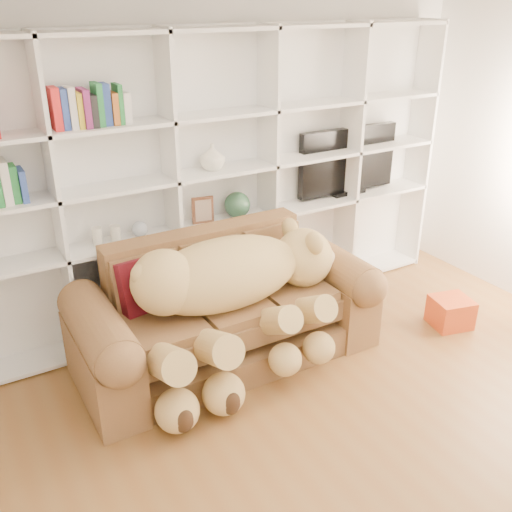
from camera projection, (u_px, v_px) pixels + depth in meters
floor at (405, 479)px, 3.36m from camera, size 5.00×5.00×0.00m
wall_back at (210, 159)px, 4.75m from camera, size 5.00×0.02×2.70m
bookshelf at (191, 172)px, 4.55m from camera, size 4.43×0.35×2.40m
sofa at (225, 315)px, 4.36m from camera, size 2.27×0.98×0.95m
teddy_bear at (232, 291)px, 4.07m from camera, size 1.77×0.95×1.02m
throw_pillow at (146, 285)px, 4.10m from camera, size 0.46×0.31×0.44m
gift_box at (451, 312)px, 4.87m from camera, size 0.38×0.36×0.25m
tv at (347, 161)px, 5.33m from camera, size 1.06×0.18×0.63m
picture_frame at (203, 210)px, 4.67m from camera, size 0.18×0.06×0.23m
green_vase at (237, 205)px, 4.82m from camera, size 0.22×0.22×0.22m
figurine_tall at (97, 237)px, 4.29m from camera, size 0.09×0.09×0.15m
figurine_short at (116, 234)px, 4.36m from camera, size 0.09×0.09×0.13m
snow_globe at (140, 229)px, 4.44m from camera, size 0.12×0.12×0.12m
shelf_vase at (212, 157)px, 4.54m from camera, size 0.26×0.26×0.21m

